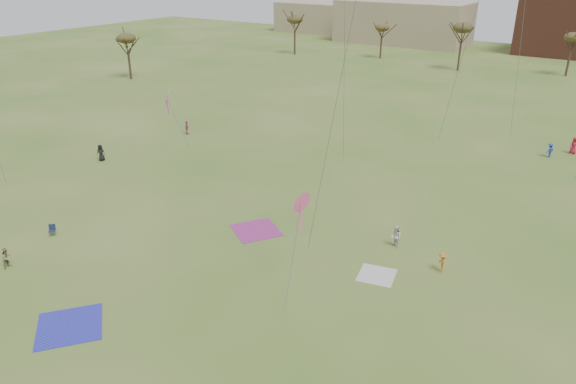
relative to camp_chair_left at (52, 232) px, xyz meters
The scene contains 15 objects.
ground 18.25m from the camp_chair_left, 15.93° to the right, with size 260.00×260.00×0.00m, color #36591C.
spectator_fore_b 4.82m from the camp_chair_left, 70.82° to the right, with size 0.74×0.58×1.52m, color #847A54.
flyer_mid_a 16.80m from the camp_chair_left, 129.06° to the left, with size 0.87×0.57×1.79m, color black.
flyer_mid_b 29.56m from the camp_chair_left, 23.73° to the left, with size 0.95×0.54×1.46m, color #AF6F20.
spectator_mid_d 26.69m from the camp_chair_left, 110.85° to the left, with size 0.99×0.41×1.69m, color #AF4984.
spectator_mid_e 26.60m from the camp_chair_left, 30.01° to the left, with size 0.85×0.66×1.75m, color silver.
flyer_far_b 53.50m from the camp_chair_left, 54.64° to the left, with size 0.93×0.60×1.90m, color maroon.
flyer_far_c 50.18m from the camp_chair_left, 54.73° to the left, with size 1.01×0.58×1.57m, color navy.
blanket_blue 12.52m from the camp_chair_left, 29.91° to the right, with size 3.65×3.65×0.03m, color #282CAF.
blanket_cream 25.22m from the camp_chair_left, 20.80° to the left, with size 2.42×2.42×0.03m, color beige.
blanket_plum 15.95m from the camp_chair_left, 36.94° to the left, with size 3.41×3.41×0.03m, color #922D78.
camp_chair_left is the anchor object (origin of this frame).
tree_line 75.86m from the camp_chair_left, 78.78° to the left, with size 117.44×49.32×8.91m.
building_tan 111.47m from the camp_chair_left, 99.01° to the left, with size 32.00×14.00×10.00m, color #937F60.
building_tan_west 126.30m from the camp_chair_left, 112.08° to the left, with size 20.00×12.00×8.00m, color #937F60.
Camera 1 is at (18.31, -15.21, 20.05)m, focal length 33.21 mm.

